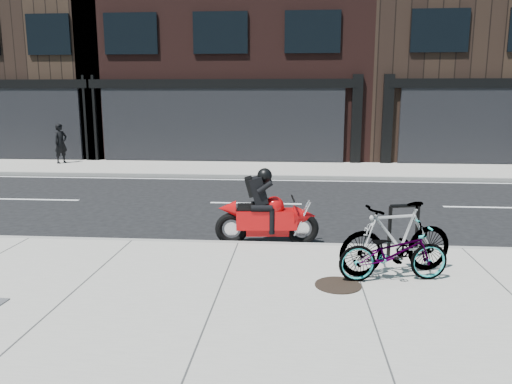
# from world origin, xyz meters

# --- Properties ---
(ground) EXTENTS (120.00, 120.00, 0.00)m
(ground) POSITION_xyz_m (0.00, 0.00, 0.00)
(ground) COLOR black
(ground) RESTS_ON ground
(sidewalk_near) EXTENTS (60.00, 6.00, 0.13)m
(sidewalk_near) POSITION_xyz_m (0.00, -5.00, 0.07)
(sidewalk_near) COLOR gray
(sidewalk_near) RESTS_ON ground
(sidewalk_far) EXTENTS (60.00, 3.50, 0.13)m
(sidewalk_far) POSITION_xyz_m (0.00, 7.75, 0.07)
(sidewalk_far) COLOR gray
(sidewalk_far) RESTS_ON ground
(building_midwest) EXTENTS (10.00, 10.00, 12.00)m
(building_midwest) POSITION_xyz_m (-12.00, 14.50, 6.00)
(building_midwest) COLOR black
(building_midwest) RESTS_ON ground
(building_center) EXTENTS (12.00, 10.00, 14.50)m
(building_center) POSITION_xyz_m (-2.00, 14.50, 7.25)
(building_center) COLOR black
(building_center) RESTS_ON ground
(building_mideast) EXTENTS (12.00, 10.00, 12.50)m
(building_mideast) POSITION_xyz_m (10.00, 14.50, 6.25)
(building_mideast) COLOR black
(building_mideast) RESTS_ON ground
(bike_rack) EXTENTS (0.53, 0.18, 0.92)m
(bike_rack) POSITION_xyz_m (2.83, -2.60, 0.67)
(bike_rack) COLOR black
(bike_rack) RESTS_ON sidewalk_near
(bicycle_front) EXTENTS (1.68, 0.82, 0.85)m
(bicycle_front) POSITION_xyz_m (2.47, -3.67, 0.55)
(bicycle_front) COLOR gray
(bicycle_front) RESTS_ON sidewalk_near
(bicycle_rear) EXTENTS (1.90, 1.08, 1.10)m
(bicycle_rear) POSITION_xyz_m (2.56, -3.39, 0.68)
(bicycle_rear) COLOR gray
(bicycle_rear) RESTS_ON sidewalk_near
(motorcycle) EXTENTS (1.98, 0.53, 1.48)m
(motorcycle) POSITION_xyz_m (0.59, -1.59, 0.60)
(motorcycle) COLOR black
(motorcycle) RESTS_ON ground
(pedestrian) EXTENTS (0.59, 0.68, 1.58)m
(pedestrian) POSITION_xyz_m (-8.29, 8.34, 0.92)
(pedestrian) COLOR black
(pedestrian) RESTS_ON sidewalk_far
(manhole_cover) EXTENTS (0.74, 0.74, 0.02)m
(manhole_cover) POSITION_xyz_m (1.66, -3.96, 0.14)
(manhole_cover) COLOR black
(manhole_cover) RESTS_ON sidewalk_near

